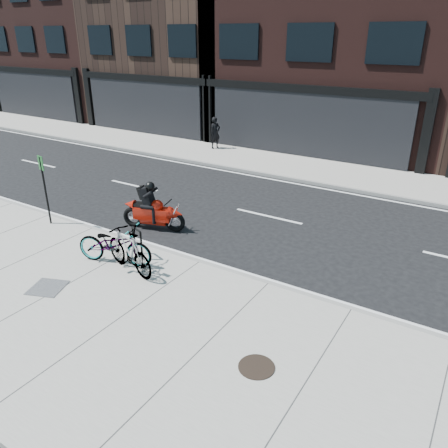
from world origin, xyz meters
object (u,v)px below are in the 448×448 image
Objects in this scene: pedestrian at (215,133)px; utility_grate at (47,288)px; manhole_cover at (257,367)px; sign_post at (44,184)px; bicycle_front at (115,244)px; bicycle_rear at (129,251)px; motorcycle at (156,210)px; bike_rack at (137,240)px.

pedestrian reaches higher than utility_grate.
sign_post is at bearing 165.20° from manhole_cover.
bicycle_front is 3.09× the size of manhole_cover.
manhole_cover is 8.87m from sign_post.
bicycle_rear reaches higher than manhole_cover.
motorcycle reaches higher than bicycle_front.
utility_grate is 0.35× the size of sign_post.
utility_grate is at bearing 147.87° from bicycle_front.
utility_grate is (-1.08, -1.64, -0.55)m from bicycle_rear.
bike_rack is 1.22× the size of manhole_cover.
bicycle_rear is 0.86× the size of sign_post.
bicycle_rear is at bearing -115.37° from bicycle_front.
utility_grate is (4.07, -13.38, -0.78)m from pedestrian.
bicycle_rear is 1.16× the size of pedestrian.
manhole_cover is at bearing 85.92° from bicycle_rear.
manhole_cover is (4.66, -2.04, -0.47)m from bike_rack.
bicycle_rear is 0.92× the size of motorcycle.
sign_post is at bearing 61.62° from bicycle_front.
bicycle_front is 2.72× the size of utility_grate.
bicycle_front is at bearing 163.33° from manhole_cover.
bicycle_rear reaches higher than utility_grate.
bicycle_front is 5.13m from manhole_cover.
manhole_cover is at bearing -51.26° from motorcycle.
bike_rack is 12.07m from pedestrian.
pedestrian is at bearing 96.30° from motorcycle.
manhole_cover is at bearing -23.69° from bike_rack.
bicycle_front is at bearing -85.63° from bicycle_rear.
pedestrian is 2.40× the size of manhole_cover.
bike_rack is 0.44× the size of bicycle_rear.
manhole_cover is (5.59, -3.89, -0.48)m from motorcycle.
bike_rack reaches higher than manhole_cover.
pedestrian is at bearing 113.45° from bike_rack.
bike_rack is at bearing -138.87° from bicycle_rear.
manhole_cover is 5.39m from utility_grate.
motorcycle is 2.68× the size of utility_grate.
utility_grate is (0.20, -4.15, -0.48)m from motorcycle.
utility_grate is at bearing -177.15° from manhole_cover.
pedestrian reaches higher than bicycle_front.
bicycle_rear is at bearing -133.95° from pedestrian.
manhole_cover is at bearing -4.45° from sign_post.
motorcycle is (-1.28, 2.52, -0.06)m from bicycle_rear.
bicycle_front is 2.52m from motorcycle.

